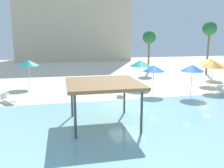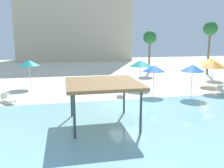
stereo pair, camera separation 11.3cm
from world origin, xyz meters
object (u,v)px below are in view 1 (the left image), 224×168
Objects in this scene: shade_pavilion at (103,85)px; beach_umbrella_blue_4 at (154,68)px; beach_umbrella_yellow_5 at (210,61)px; beach_umbrella_blue_1 at (192,68)px; lounge_chair_0 at (122,92)px; beach_umbrella_teal_3 at (28,63)px; lounge_chair_2 at (7,98)px; beach_umbrella_teal_6 at (140,63)px; palm_tree_0 at (149,38)px; beach_umbrella_orange_2 at (213,64)px; palm_tree_1 at (210,30)px; lounge_chair_1 at (222,90)px.

beach_umbrella_blue_4 is at bearing 48.66° from shade_pavilion.
beach_umbrella_blue_1 is at bearing -136.69° from beach_umbrella_yellow_5.
shade_pavilion reaches higher than lounge_chair_0.
beach_umbrella_teal_3 is (-14.34, 6.98, 0.02)m from beach_umbrella_blue_1.
beach_umbrella_yellow_5 is at bearing 68.15° from lounge_chair_2.
lounge_chair_2 is (-15.42, 1.29, -2.18)m from beach_umbrella_blue_1.
lounge_chair_0 is (-2.95, 0.06, -2.03)m from beach_umbrella_blue_4.
beach_umbrella_teal_6 reaches higher than beach_umbrella_teal_3.
beach_umbrella_orange_2 is at bearing -82.44° from palm_tree_0.
beach_umbrella_yellow_5 reaches higher than beach_umbrella_teal_6.
beach_umbrella_blue_4 reaches higher than lounge_chair_0.
beach_umbrella_orange_2 is 1.03× the size of beach_umbrella_teal_6.
lounge_chair_0 is 9.54m from lounge_chair_2.
shade_pavilion is 1.51× the size of beach_umbrella_blue_1.
palm_tree_1 reaches higher than lounge_chair_0.
beach_umbrella_blue_4 is (5.80, 6.59, -0.07)m from shade_pavilion.
beach_umbrella_yellow_5 is at bearing 35.28° from shade_pavilion.
beach_umbrella_orange_2 is 3.31m from beach_umbrella_yellow_5.
palm_tree_1 is at bearing 146.49° from lounge_chair_0.
palm_tree_0 is (4.57, 9.62, 2.43)m from beach_umbrella_teal_6.
beach_umbrella_yellow_5 is 20.48m from lounge_chair_2.
beach_umbrella_blue_4 is at bearing -25.59° from beach_umbrella_teal_3.
lounge_chair_0 is 1.02× the size of lounge_chair_2.
beach_umbrella_yellow_5 is at bearing 61.09° from beach_umbrella_orange_2.
beach_umbrella_teal_3 is at bearing 172.37° from beach_umbrella_yellow_5.
shade_pavilion is at bearing -117.81° from palm_tree_0.
palm_tree_1 reaches higher than lounge_chair_1.
beach_umbrella_yellow_5 is at bearing -122.24° from palm_tree_1.
palm_tree_0 is at bearing 84.27° from beach_umbrella_blue_1.
palm_tree_1 reaches higher than shade_pavilion.
beach_umbrella_blue_4 is 3.06m from beach_umbrella_teal_6.
palm_tree_0 reaches higher than beach_umbrella_teal_6.
beach_umbrella_blue_4 is 0.91× the size of beach_umbrella_yellow_5.
lounge_chair_0 and lounge_chair_2 have the same top height.
beach_umbrella_yellow_5 is (1.60, 2.89, -0.03)m from beach_umbrella_orange_2.
beach_umbrella_blue_1 is at bearing -153.64° from beach_umbrella_orange_2.
beach_umbrella_orange_2 is 1.03× the size of beach_umbrella_teal_3.
lounge_chair_1 is (6.43, -4.40, -2.18)m from beach_umbrella_teal_6.
beach_umbrella_orange_2 is at bearing 113.76° from lounge_chair_0.
beach_umbrella_teal_6 is at bearing 124.61° from beach_umbrella_blue_1.
shade_pavilion is 13.56m from beach_umbrella_orange_2.
beach_umbrella_yellow_5 reaches higher than beach_umbrella_teal_3.
beach_umbrella_teal_6 reaches higher than beach_umbrella_blue_4.
beach_umbrella_teal_6 is (5.58, 9.64, 0.08)m from shade_pavilion.
beach_umbrella_orange_2 is 9.27m from lounge_chair_0.
beach_umbrella_blue_4 reaches higher than shade_pavilion.
lounge_chair_2 is (-18.69, 1.13, 0.00)m from lounge_chair_1.
lounge_chair_2 is at bearing -80.53° from lounge_chair_1.
shade_pavilion is 8.78m from beach_umbrella_blue_4.
lounge_chair_2 is (-9.53, -0.29, 0.00)m from lounge_chair_0.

